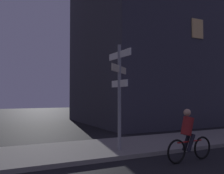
{
  "coord_description": "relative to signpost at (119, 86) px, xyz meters",
  "views": [
    {
      "loc": [
        -3.08,
        -1.95,
        2.02
      ],
      "look_at": [
        0.7,
        5.7,
        2.31
      ],
      "focal_mm": 40.83,
      "sensor_mm": 36.0,
      "label": 1
    }
  ],
  "objects": [
    {
      "name": "signpost",
      "position": [
        0.0,
        0.0,
        0.0
      ],
      "size": [
        1.18,
        1.58,
        3.66
      ],
      "color": "gray",
      "rests_on": "sidewalk_kerb"
    },
    {
      "name": "cyclist",
      "position": [
        1.44,
        -1.82,
        -1.6
      ],
      "size": [
        1.82,
        0.35,
        1.61
      ],
      "color": "black",
      "rests_on": "ground_plane"
    },
    {
      "name": "sidewalk_kerb",
      "position": [
        -1.07,
        0.8,
        -2.28
      ],
      "size": [
        40.0,
        3.14,
        0.14
      ],
      "primitive_type": "cube",
      "color": "gray",
      "rests_on": "ground_plane"
    }
  ]
}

